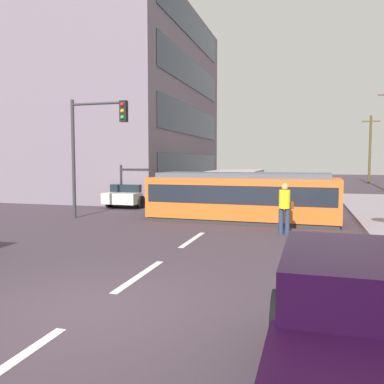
# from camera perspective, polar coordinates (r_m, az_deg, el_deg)

# --- Properties ---
(ground_plane) EXTENTS (120.00, 120.00, 0.00)m
(ground_plane) POSITION_cam_1_polar(r_m,az_deg,el_deg) (16.15, 4.00, -4.10)
(ground_plane) COLOR #3F333D
(lane_stripe_1) EXTENTS (0.16, 2.40, 0.01)m
(lane_stripe_1) POSITION_cam_1_polar(r_m,az_deg,el_deg) (8.65, -7.34, -11.61)
(lane_stripe_1) COLOR silver
(lane_stripe_1) RESTS_ON ground
(lane_stripe_2) EXTENTS (0.16, 2.40, 0.01)m
(lane_stripe_2) POSITION_cam_1_polar(r_m,az_deg,el_deg) (12.32, 0.10, -6.74)
(lane_stripe_2) COLOR silver
(lane_stripe_2) RESTS_ON ground
(lane_stripe_3) EXTENTS (0.16, 2.40, 0.01)m
(lane_stripe_3) POSITION_cam_1_polar(r_m,az_deg,el_deg) (22.39, 7.41, -1.74)
(lane_stripe_3) COLOR silver
(lane_stripe_3) RESTS_ON ground
(lane_stripe_4) EXTENTS (0.16, 2.40, 0.01)m
(lane_stripe_4) POSITION_cam_1_polar(r_m,az_deg,el_deg) (28.31, 9.23, -0.48)
(lane_stripe_4) COLOR silver
(lane_stripe_4) RESTS_ON ground
(corner_building) EXTENTS (17.48, 15.88, 12.80)m
(corner_building) POSITION_cam_1_polar(r_m,az_deg,el_deg) (31.80, -15.57, 11.50)
(corner_building) COLOR slate
(corner_building) RESTS_ON ground
(streetcar_tram) EXTENTS (7.52, 2.80, 1.92)m
(streetcar_tram) POSITION_cam_1_polar(r_m,az_deg,el_deg) (16.27, 7.20, -0.55)
(streetcar_tram) COLOR orange
(streetcar_tram) RESTS_ON ground
(city_bus) EXTENTS (2.64, 6.01, 1.86)m
(city_bus) POSITION_cam_1_polar(r_m,az_deg,el_deg) (23.20, 6.44, 1.13)
(city_bus) COLOR #BFA6AA
(city_bus) RESTS_ON ground
(pedestrian_crossing) EXTENTS (0.48, 0.36, 1.67)m
(pedestrian_crossing) POSITION_cam_1_polar(r_m,az_deg,el_deg) (13.45, 12.96, -1.86)
(pedestrian_crossing) COLOR navy
(pedestrian_crossing) RESTS_ON ground
(parked_sedan_mid) EXTENTS (2.06, 4.31, 1.19)m
(parked_sedan_mid) POSITION_cam_1_polar(r_m,az_deg,el_deg) (21.95, -8.02, -0.25)
(parked_sedan_mid) COLOR silver
(parked_sedan_mid) RESTS_ON ground
(parked_sedan_far) EXTENTS (2.00, 4.54, 1.19)m
(parked_sedan_far) POSITION_cam_1_polar(r_m,az_deg,el_deg) (27.40, -2.87, 0.71)
(parked_sedan_far) COLOR #3F652A
(parked_sedan_far) RESTS_ON ground
(traffic_light_mast) EXTENTS (2.53, 0.33, 4.91)m
(traffic_light_mast) POSITION_cam_1_polar(r_m,az_deg,el_deg) (17.09, -13.66, 7.77)
(traffic_light_mast) COLOR #333333
(traffic_light_mast) RESTS_ON ground
(utility_pole_distant) EXTENTS (1.80, 0.24, 7.10)m
(utility_pole_distant) POSITION_cam_1_polar(r_m,az_deg,el_deg) (46.27, 23.86, 5.69)
(utility_pole_distant) COLOR brown
(utility_pole_distant) RESTS_ON ground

